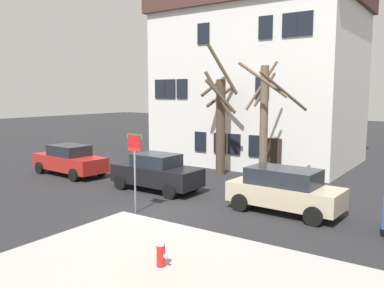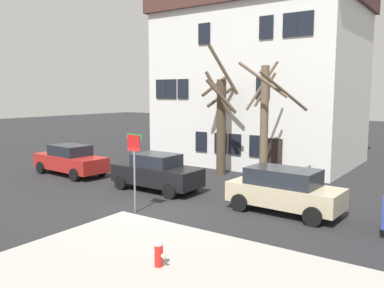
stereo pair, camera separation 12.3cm
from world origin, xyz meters
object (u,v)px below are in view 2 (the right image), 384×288
Objects in this scene: car_red_sedan at (70,160)px; bicycle_leaning at (168,167)px; car_beige_wagon at (284,190)px; tree_bare_near at (221,119)px; tree_bare_mid at (265,120)px; fire_hydrant at (159,253)px; street_sign_pole at (134,158)px; building_main at (261,77)px; car_black_sedan at (157,172)px.

bicycle_leaning is at bearing 38.27° from car_red_sedan.
car_red_sedan is 1.13× the size of car_beige_wagon.
tree_bare_mid is at bearing -23.81° from tree_bare_near.
tree_bare_near is 10.41× the size of fire_hydrant.
street_sign_pole is at bearing -144.98° from car_beige_wagon.
car_red_sedan is 2.81× the size of bicycle_leaning.
fire_hydrant is (5.31, -16.98, -5.11)m from building_main.
tree_bare_mid is 7.11m from street_sign_pole.
bicycle_leaning is (-8.28, 3.33, -0.52)m from car_beige_wagon.
car_black_sedan is (-0.28, -10.39, -4.72)m from building_main.
car_black_sedan is 3.80m from street_sign_pole.
bicycle_leaning is (-3.64, 6.58, -1.73)m from street_sign_pole.
tree_bare_near reaches higher than street_sign_pole.
fire_hydrant is (5.07, -11.50, -2.63)m from tree_bare_near.
car_beige_wagon is at bearing 0.08° from car_red_sedan.
bicycle_leaning is (-2.03, 3.37, -0.49)m from car_black_sedan.
street_sign_pole is at bearing -108.46° from tree_bare_mid.
car_beige_wagon reaches higher than bicycle_leaning.
car_red_sedan is (-10.10, -3.43, -2.41)m from tree_bare_mid.
car_black_sedan is (-3.83, -3.45, -2.39)m from tree_bare_mid.
car_red_sedan is at bearing -144.29° from tree_bare_near.
tree_bare_near is 7.83m from car_beige_wagon.
fire_hydrant is 12.55m from bicycle_leaning.
tree_bare_near is 8.25m from street_sign_pole.
car_black_sedan reaches higher than bicycle_leaning.
tree_bare_mid is (3.31, -1.46, 0.15)m from tree_bare_near.
car_beige_wagon is at bearing 84.37° from fire_hydrant.
car_black_sedan is 3.97m from bicycle_leaning.
tree_bare_near reaches higher than tree_bare_mid.
building_main is 1.76× the size of tree_bare_near.
building_main is at bearing 92.59° from tree_bare_near.
tree_bare_mid is at bearing 99.93° from fire_hydrant.
car_beige_wagon is at bearing 0.39° from car_black_sedan.
car_red_sedan is 1.61× the size of street_sign_pole.
building_main is at bearing 119.99° from car_beige_wagon.
street_sign_pole reaches higher than car_beige_wagon.
car_red_sedan is at bearing -141.73° from bicycle_leaning.
street_sign_pole is 7.72m from bicycle_leaning.
building_main is at bearing 57.70° from car_red_sedan.
building_main is 7.19× the size of bicycle_leaning.
street_sign_pole is at bearing -61.05° from bicycle_leaning.
car_black_sedan is 1.45× the size of street_sign_pole.
building_main is 4.13× the size of street_sign_pole.
tree_bare_mid reaches higher than car_beige_wagon.
tree_bare_mid is 1.25× the size of car_red_sedan.
car_black_sedan reaches higher than fire_hydrant.
tree_bare_near is 1.64× the size of car_beige_wagon.
car_black_sedan is at bearing -96.11° from tree_bare_near.
building_main is 9.04m from bicycle_leaning.
tree_bare_near reaches higher than car_red_sedan.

